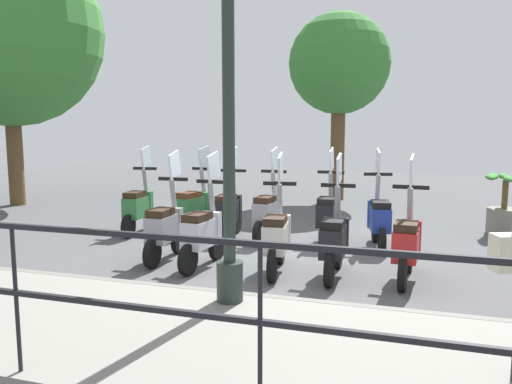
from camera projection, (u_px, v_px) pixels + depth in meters
The scene contains 18 objects.
ground_plane at pixel (285, 256), 7.28m from camera, with size 28.00×28.00×0.00m, color #4C4C4F.
promenade_walkway at pixel (196, 338), 4.28m from camera, with size 2.20×20.00×0.15m.
fence_railing at pixel (127, 279), 3.19m from camera, with size 0.04×16.03×1.07m.
lamp_post_near at pixel (229, 117), 4.74m from camera, with size 0.26×0.90×4.12m.
tree_large at pixel (8, 33), 11.56m from camera, with size 4.37×4.37×6.24m.
tree_distant at pixel (339, 65), 12.51m from camera, with size 2.53×2.53×4.72m.
potted_palm at pixel (504, 209), 8.74m from camera, with size 1.06×0.66×1.05m.
scooter_near_0 at pixel (407, 243), 6.04m from camera, with size 1.23×0.44×1.54m.
scooter_near_1 at pixel (334, 239), 6.20m from camera, with size 1.23×0.44×1.54m.
scooter_near_2 at pixel (277, 236), 6.41m from camera, with size 1.23×0.44×1.54m.
scooter_near_3 at pixel (203, 232), 6.65m from camera, with size 1.23×0.44×1.54m.
scooter_near_4 at pixel (165, 227), 6.99m from camera, with size 1.23×0.44×1.54m.
scooter_far_0 at pixel (379, 217), 7.70m from camera, with size 1.22×0.48×1.54m.
scooter_far_1 at pixel (328, 213), 8.07m from camera, with size 1.23×0.44×1.54m.
scooter_far_2 at pixel (268, 212), 8.21m from camera, with size 1.23×0.44×1.54m.
scooter_far_3 at pixel (229, 210), 8.36m from camera, with size 1.23×0.44×1.54m.
scooter_far_4 at pixel (194, 207), 8.74m from camera, with size 1.22×0.50×1.54m.
scooter_far_5 at pixel (139, 206), 8.79m from camera, with size 1.23×0.44×1.54m.
Camera 1 is at (-6.90, -1.70, 1.87)m, focal length 35.00 mm.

